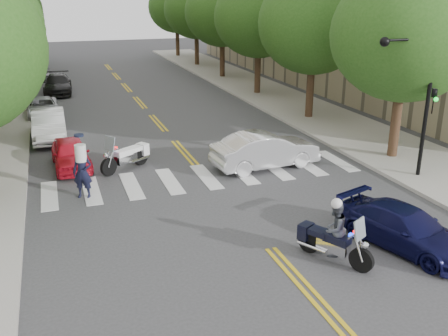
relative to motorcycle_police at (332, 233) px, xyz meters
name	(u,v)px	position (x,y,z in m)	size (l,w,h in m)	color
ground	(270,249)	(-1.36, 1.17, -0.86)	(140.00, 140.00, 0.00)	#38383A
sidewalk_right	(266,93)	(8.14, 23.17, -0.78)	(5.00, 60.00, 0.15)	#9E9991
tree_l_4	(5,12)	(-10.16, 39.17, 4.70)	(6.40, 6.40, 8.45)	#382316
tree_l_5	(10,9)	(-10.16, 47.17, 4.70)	(6.40, 6.40, 8.45)	#382316
tree_r_0	(406,34)	(7.44, 7.17, 4.70)	(6.40, 6.40, 8.45)	#382316
tree_r_1	(314,23)	(7.44, 15.17, 4.70)	(6.40, 6.40, 8.45)	#382316
tree_r_2	(259,17)	(7.44, 23.17, 4.70)	(6.40, 6.40, 8.45)	#382316
tree_r_3	(222,13)	(7.44, 31.17, 4.70)	(6.40, 6.40, 8.45)	#382316
tree_r_4	(196,9)	(7.44, 39.17, 4.70)	(6.40, 6.40, 8.45)	#382316
tree_r_5	(176,7)	(7.44, 47.17, 4.70)	(6.40, 6.40, 8.45)	#382316
traffic_signal_pole	(419,89)	(6.36, 4.66, 2.86)	(2.82, 0.42, 6.00)	black
motorcycle_police	(332,233)	(0.00, 0.00, 0.00)	(1.38, 2.18, 1.93)	black
motorcycle_parked	(129,156)	(-4.20, 9.76, -0.28)	(2.29, 1.66, 1.66)	black
officer_standing	(83,172)	(-6.29, 7.08, 0.13)	(0.72, 0.47, 1.97)	black
convertible	(266,150)	(1.45, 7.97, -0.08)	(1.65, 4.73, 1.56)	silver
sedan_blue	(405,228)	(2.48, -0.03, -0.24)	(1.72, 4.24, 1.23)	#0D0E38
parked_car_a	(71,154)	(-6.56, 10.67, -0.22)	(1.50, 3.73, 1.27)	red
parked_car_b	(49,125)	(-7.37, 15.67, -0.10)	(1.61, 4.60, 1.52)	silver
parked_car_c	(43,107)	(-7.66, 21.06, -0.29)	(1.89, 4.10, 1.14)	#B2B4BA
parked_car_d	(58,84)	(-6.56, 28.41, -0.16)	(1.97, 4.83, 1.40)	black
parked_car_e	(42,73)	(-7.66, 35.17, -0.25)	(1.44, 3.59, 1.22)	gray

